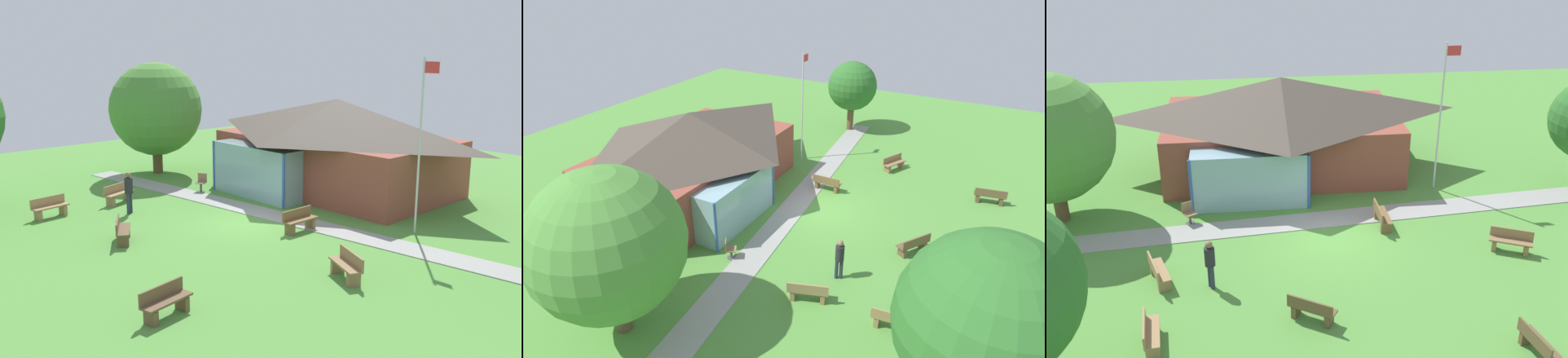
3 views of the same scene
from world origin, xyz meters
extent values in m
plane|color=#54933D|center=(0.00, 0.00, 0.00)|extent=(44.00, 44.00, 0.00)
cube|color=brown|center=(-1.37, 6.72, 1.31)|extent=(10.42, 6.22, 2.62)
pyramid|color=#4C4238|center=(-1.37, 6.72, 3.47)|extent=(11.42, 7.22, 1.70)
cube|color=#8CB2BF|center=(-2.94, 3.01, 1.18)|extent=(4.69, 1.20, 2.36)
cylinder|color=#3359B2|center=(-5.28, 2.41, 1.18)|extent=(0.12, 0.12, 2.36)
cylinder|color=#3359B2|center=(-0.59, 2.41, 1.18)|extent=(0.12, 0.12, 2.36)
cube|color=#999993|center=(0.00, 1.38, 0.01)|extent=(24.66, 3.64, 0.03)
cylinder|color=silver|center=(5.04, 3.69, 3.20)|extent=(0.08, 0.08, 6.39)
cube|color=red|center=(5.34, 3.69, 6.04)|extent=(0.60, 0.02, 0.40)
cube|color=brown|center=(-1.32, -4.81, 0.45)|extent=(1.50, 1.17, 0.06)
cube|color=brown|center=(-1.78, -4.51, 0.20)|extent=(0.35, 0.42, 0.39)
cube|color=brown|center=(-0.86, -5.10, 0.20)|extent=(0.35, 0.42, 0.39)
cube|color=brown|center=(-1.42, -4.97, 0.66)|extent=(1.30, 0.85, 0.36)
cube|color=#9E7A51|center=(-5.99, -5.40, 0.45)|extent=(0.61, 1.54, 0.06)
cube|color=#9E7A51|center=(-6.05, -4.85, 0.20)|extent=(0.42, 0.20, 0.39)
cube|color=#9E7A51|center=(-5.92, -5.95, 0.20)|extent=(0.42, 0.20, 0.39)
cube|color=#9E7A51|center=(-6.18, -5.42, 0.66)|extent=(0.23, 1.50, 0.36)
cube|color=brown|center=(4.75, -7.08, 0.45)|extent=(0.70, 1.55, 0.06)
cube|color=brown|center=(4.65, -6.54, 0.20)|extent=(0.42, 0.23, 0.39)
cube|color=brown|center=(4.85, -7.62, 0.20)|extent=(0.42, 0.23, 0.39)
cube|color=brown|center=(4.56, -7.11, 0.66)|extent=(0.32, 1.49, 0.36)
cube|color=brown|center=(2.08, 0.66, 0.45)|extent=(0.45, 1.50, 0.06)
cube|color=brown|center=(2.07, 1.21, 0.20)|extent=(0.40, 0.16, 0.39)
cube|color=brown|center=(2.08, 0.11, 0.20)|extent=(0.40, 0.16, 0.39)
cube|color=brown|center=(1.89, 0.65, 0.66)|extent=(0.07, 1.50, 0.36)
cube|color=#9E7A51|center=(-6.09, -2.25, 0.45)|extent=(0.91, 1.56, 0.06)
cube|color=#9E7A51|center=(-6.27, -1.73, 0.20)|extent=(0.43, 0.28, 0.39)
cube|color=#9E7A51|center=(-5.91, -2.77, 0.20)|extent=(0.43, 0.28, 0.39)
cube|color=#9E7A51|center=(-6.27, -2.31, 0.66)|extent=(0.55, 1.44, 0.36)
cube|color=olive|center=(6.21, -1.74, 0.45)|extent=(1.55, 1.03, 0.06)
cube|color=olive|center=(6.71, -1.97, 0.20)|extent=(0.31, 0.43, 0.39)
cube|color=olive|center=(5.71, -1.50, 0.20)|extent=(0.31, 0.43, 0.39)
cube|color=olive|center=(6.29, -1.57, 0.66)|extent=(1.38, 0.69, 0.36)
cube|color=#8C6B4C|center=(-5.35, 1.65, 0.44)|extent=(0.60, 0.60, 0.04)
cube|color=#8C6B4C|center=(-5.45, 1.83, 0.66)|extent=(0.40, 0.26, 0.40)
cylinder|color=#4C4C51|center=(-5.35, 1.65, 0.21)|extent=(0.10, 0.10, 0.42)
cylinder|color=#4C4C51|center=(-5.35, 1.65, 0.01)|extent=(0.36, 0.36, 0.02)
cylinder|color=#2D3347|center=(-4.44, -2.66, 0.42)|extent=(0.14, 0.14, 0.85)
cylinder|color=#2D3347|center=(-4.35, -2.82, 0.42)|extent=(0.14, 0.14, 0.85)
cylinder|color=#26262D|center=(-4.40, -2.74, 1.18)|extent=(0.34, 0.34, 0.65)
sphere|color=#846047|center=(-4.40, -2.74, 1.62)|extent=(0.24, 0.24, 0.24)
cylinder|color=brown|center=(-10.36, 2.55, 0.81)|extent=(0.53, 0.53, 1.61)
sphere|color=#4C8C38|center=(-10.36, 2.55, 3.45)|extent=(4.90, 4.90, 4.90)
camera|label=1|loc=(16.88, -15.00, 6.88)|focal=41.52mm
camera|label=2|loc=(-17.89, -7.78, 11.51)|focal=31.57mm
camera|label=3|loc=(-3.16, -19.77, 11.81)|focal=42.41mm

